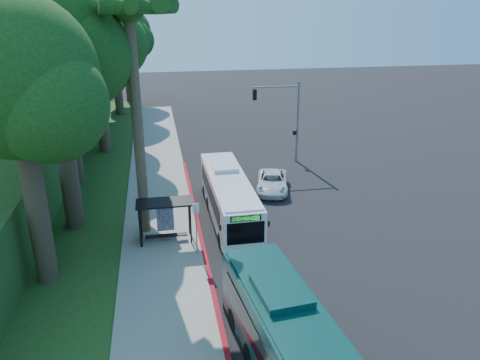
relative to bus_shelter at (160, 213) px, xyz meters
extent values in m
plane|color=black|center=(7.26, 2.86, -1.81)|extent=(140.00, 140.00, 0.00)
cube|color=gray|center=(-0.04, 2.86, -1.75)|extent=(4.50, 70.00, 0.12)
cube|color=maroon|center=(2.26, -1.14, -1.74)|extent=(0.25, 30.00, 0.13)
cube|color=#234719|center=(-5.74, 7.86, -1.78)|extent=(8.00, 70.00, 0.06)
cube|color=black|center=(0.26, -0.14, 0.69)|extent=(3.20, 1.50, 0.10)
cube|color=black|center=(-1.19, -0.14, -0.61)|extent=(0.06, 1.30, 2.20)
cube|color=navy|center=(0.26, 0.56, -0.56)|extent=(1.00, 0.12, 1.70)
cube|color=black|center=(0.26, -0.24, -1.36)|extent=(2.40, 0.40, 0.06)
cube|color=black|center=(-1.14, 0.46, -0.61)|extent=(0.08, 0.08, 2.40)
cube|color=black|center=(1.66, 0.46, -0.61)|extent=(0.08, 0.08, 2.40)
cube|color=black|center=(-1.14, -0.74, -0.61)|extent=(0.08, 0.08, 2.40)
cube|color=black|center=(1.66, -0.74, -0.61)|extent=(0.08, 0.08, 2.40)
cylinder|color=gray|center=(1.86, -2.14, -0.31)|extent=(0.06, 0.06, 3.00)
cube|color=white|center=(1.86, -2.14, 1.09)|extent=(0.35, 0.04, 0.55)
cylinder|color=gray|center=(12.06, 12.86, 1.69)|extent=(0.20, 0.20, 7.00)
cylinder|color=gray|center=(10.06, 12.86, 4.79)|extent=(4.00, 0.14, 0.14)
cube|color=black|center=(8.26, 12.86, 4.19)|extent=(0.30, 0.30, 0.90)
cube|color=black|center=(11.81, 12.86, 0.79)|extent=(0.25, 0.25, 0.35)
cylinder|color=#4C3F2D|center=(-0.94, 1.36, 4.69)|extent=(0.60, 0.60, 13.00)
sphere|color=#1A340E|center=(-0.94, 1.36, 11.19)|extent=(1.80, 1.80, 1.80)
cylinder|color=#382B1E|center=(-5.24, 2.86, 3.44)|extent=(1.10, 1.10, 10.50)
sphere|color=#1A340E|center=(-5.24, 2.86, 9.89)|extent=(8.00, 8.00, 8.00)
sphere|color=#1A340E|center=(-3.64, 1.66, 8.69)|extent=(5.60, 5.60, 5.60)
sphere|color=#1A340E|center=(-6.64, 4.26, 8.99)|extent=(5.20, 5.20, 5.20)
cylinder|color=#382B1E|center=(-6.24, 10.86, 4.14)|extent=(1.18, 1.18, 11.90)
sphere|color=#1A340E|center=(-6.24, 10.86, 11.45)|extent=(10.00, 10.00, 10.00)
sphere|color=#1A340E|center=(-4.24, 9.36, 10.09)|extent=(7.00, 7.00, 7.00)
sphere|color=#1A340E|center=(-7.99, 12.61, 10.43)|extent=(6.50, 6.50, 6.50)
cylinder|color=#382B1E|center=(-4.74, 18.86, 3.09)|extent=(1.06, 1.06, 9.80)
sphere|color=#1A340E|center=(-4.74, 18.86, 9.11)|extent=(8.40, 8.40, 8.40)
sphere|color=#1A340E|center=(-3.06, 17.60, 7.99)|extent=(5.88, 5.88, 5.88)
sphere|color=#1A340E|center=(-6.21, 20.33, 8.27)|extent=(5.46, 5.46, 5.46)
cylinder|color=#382B1E|center=(-6.74, 26.86, 3.79)|extent=(1.14, 1.14, 11.20)
sphere|color=#1A340E|center=(-6.74, 26.86, 10.67)|extent=(9.60, 9.60, 9.60)
sphere|color=#1A340E|center=(-4.82, 25.42, 9.39)|extent=(6.72, 6.72, 6.72)
sphere|color=#1A340E|center=(-8.42, 28.54, 9.71)|extent=(6.24, 6.24, 6.24)
cylinder|color=#382B1E|center=(-4.24, 34.86, 2.74)|extent=(1.02, 1.02, 9.10)
sphere|color=#1A340E|center=(-4.24, 34.86, 8.33)|extent=(8.00, 8.00, 8.00)
sphere|color=#1A340E|center=(-2.64, 33.66, 7.29)|extent=(5.60, 5.60, 5.60)
sphere|color=#1A340E|center=(-5.64, 36.26, 7.55)|extent=(5.20, 5.20, 5.20)
cylinder|color=#382B1E|center=(-3.24, 42.86, 2.39)|extent=(0.98, 0.98, 8.40)
sphere|color=#1A340E|center=(-3.24, 42.86, 7.55)|extent=(7.00, 7.00, 7.00)
sphere|color=#1A340E|center=(-1.84, 41.81, 6.59)|extent=(4.90, 4.90, 4.90)
sphere|color=#1A340E|center=(-4.47, 44.08, 6.83)|extent=(4.55, 4.55, 4.55)
cylinder|color=#382B1E|center=(-5.74, -3.14, 2.74)|extent=(1.02, 1.02, 9.10)
sphere|color=#1A340E|center=(-5.74, -3.14, 8.33)|extent=(7.20, 7.20, 7.20)
sphere|color=#1A340E|center=(-4.30, -4.22, 7.29)|extent=(5.04, 5.04, 5.04)
cube|color=silver|center=(4.30, 2.03, -0.21)|extent=(2.35, 10.79, 2.56)
cube|color=black|center=(4.30, 2.03, -1.54)|extent=(2.38, 10.84, 0.31)
cube|color=black|center=(4.30, 2.48, 0.03)|extent=(2.39, 8.42, 0.99)
cube|color=black|center=(4.34, -3.31, -0.01)|extent=(2.02, 0.12, 1.26)
cube|color=black|center=(4.27, 7.38, 0.08)|extent=(1.83, 0.12, 0.90)
cube|color=#19E533|center=(4.34, -3.32, 0.84)|extent=(1.49, 0.10, 0.25)
cube|color=silver|center=(4.30, 2.03, 1.11)|extent=(2.17, 10.25, 0.11)
cube|color=silver|center=(4.29, 3.83, 1.26)|extent=(1.62, 2.25, 0.31)
cylinder|color=black|center=(3.29, -1.42, -1.36)|extent=(0.27, 0.90, 0.90)
cylinder|color=black|center=(5.36, -1.41, -1.36)|extent=(0.27, 0.90, 0.90)
cylinder|color=black|center=(3.24, 6.12, -1.36)|extent=(0.27, 0.90, 0.90)
cylinder|color=black|center=(5.32, 6.13, -1.36)|extent=(0.27, 0.90, 0.90)
cube|color=black|center=(4.30, -12.32, 0.16)|extent=(3.42, 9.18, 1.05)
cube|color=black|center=(3.76, -7.12, 0.21)|extent=(1.96, 0.32, 0.96)
cube|color=#093632|center=(4.35, -12.79, 1.31)|extent=(3.37, 11.10, 0.12)
cube|color=#093632|center=(4.15, -10.89, 1.47)|extent=(1.95, 2.56, 0.34)
cylinder|color=black|center=(2.80, -8.56, -1.33)|extent=(0.39, 0.98, 0.96)
cylinder|color=black|center=(5.00, -8.33, -1.33)|extent=(0.39, 0.98, 0.96)
imported|color=white|center=(8.29, 6.54, -1.14)|extent=(3.37, 5.20, 1.33)
camera|label=1|loc=(0.06, -24.82, 11.27)|focal=35.00mm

